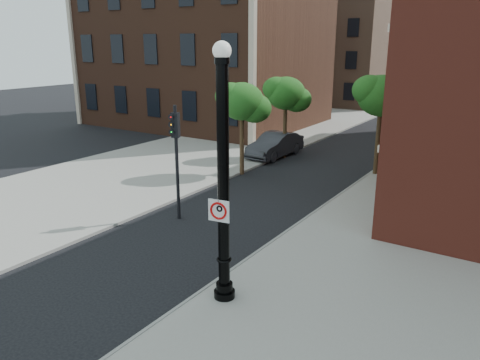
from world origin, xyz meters
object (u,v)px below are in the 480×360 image
Objects in this scene: lamppost at (223,191)px; parked_car at (275,145)px; no_parking_sign at (219,211)px; traffic_signal_left at (176,144)px; traffic_signal_right at (405,134)px.

parked_car is (-7.22, 15.89, -2.51)m from lamppost.
traffic_signal_left reaches higher than no_parking_sign.
no_parking_sign reaches higher than parked_car.
lamppost is at bearing -62.93° from parked_car.
parked_car is at bearing 114.45° from lamppost.
no_parking_sign is 0.13× the size of parked_car.
traffic_signal_left is at bearing 130.53° from no_parking_sign.
no_parking_sign is at bearing -99.01° from lamppost.
traffic_signal_left is at bearing -153.63° from traffic_signal_right.
traffic_signal_left is at bearing -77.93° from parked_car.
parked_car is 0.99× the size of traffic_signal_left.
traffic_signal_left is (-5.25, 4.39, 0.39)m from no_parking_sign.
traffic_signal_right is (7.27, 6.38, 0.15)m from traffic_signal_left.
traffic_signal_left is 0.96× the size of traffic_signal_right.
no_parking_sign is at bearing -115.48° from traffic_signal_right.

